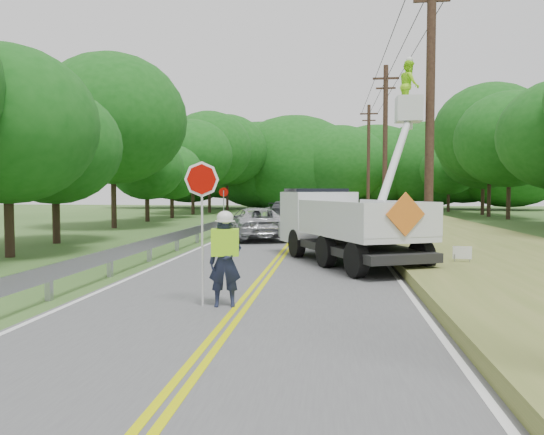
# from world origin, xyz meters

# --- Properties ---
(ground) EXTENTS (140.00, 140.00, 0.00)m
(ground) POSITION_xyz_m (0.00, 0.00, 0.00)
(ground) COLOR #2F521F
(ground) RESTS_ON ground
(road) EXTENTS (7.20, 96.00, 0.03)m
(road) POSITION_xyz_m (0.00, 14.00, 0.01)
(road) COLOR #4F4F51
(road) RESTS_ON ground
(guardrail) EXTENTS (0.18, 48.00, 0.77)m
(guardrail) POSITION_xyz_m (-4.02, 14.91, 0.55)
(guardrail) COLOR #999BA1
(guardrail) RESTS_ON ground
(utility_poles) EXTENTS (1.60, 43.30, 10.00)m
(utility_poles) POSITION_xyz_m (5.00, 17.02, 5.27)
(utility_poles) COLOR black
(utility_poles) RESTS_ON ground
(tall_grass_verge) EXTENTS (7.00, 96.00, 0.30)m
(tall_grass_verge) POSITION_xyz_m (7.10, 14.00, 0.15)
(tall_grass_verge) COLOR #59682B
(tall_grass_verge) RESTS_ON ground
(treeline_left) EXTENTS (10.15, 55.64, 11.03)m
(treeline_left) POSITION_xyz_m (-10.79, 31.49, 5.93)
(treeline_left) COLOR #332319
(treeline_left) RESTS_ON ground
(treeline_horizon) EXTENTS (55.81, 13.96, 12.26)m
(treeline_horizon) POSITION_xyz_m (1.31, 56.24, 5.50)
(treeline_horizon) COLOR #134F13
(treeline_horizon) RESTS_ON ground
(flagger) EXTENTS (1.10, 0.51, 2.84)m
(flagger) POSITION_xyz_m (-0.34, 0.81, 1.03)
(flagger) COLOR #191E33
(flagger) RESTS_ON road
(bucket_truck) EXTENTS (4.86, 7.03, 6.62)m
(bucket_truck) POSITION_xyz_m (2.05, 8.13, 1.52)
(bucket_truck) COLOR black
(bucket_truck) RESTS_ON road
(suv_silver) EXTENTS (4.05, 5.81, 1.47)m
(suv_silver) POSITION_xyz_m (-1.85, 14.91, 0.76)
(suv_silver) COLOR #B0B1B7
(suv_silver) RESTS_ON road
(suv_darkgrey) EXTENTS (2.46, 5.53, 1.58)m
(suv_darkgrey) POSITION_xyz_m (-1.35, 25.47, 0.81)
(suv_darkgrey) COLOR #3C3F44
(suv_darkgrey) RESTS_ON road
(stop_sign_permanent) EXTENTS (0.52, 0.12, 2.45)m
(stop_sign_permanent) POSITION_xyz_m (-4.15, 18.85, 1.62)
(stop_sign_permanent) COLOR #999BA1
(stop_sign_permanent) RESTS_ON ground
(yard_sign) EXTENTS (0.51, 0.11, 0.73)m
(yard_sign) POSITION_xyz_m (5.38, 5.86, 0.53)
(yard_sign) COLOR white
(yard_sign) RESTS_ON ground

